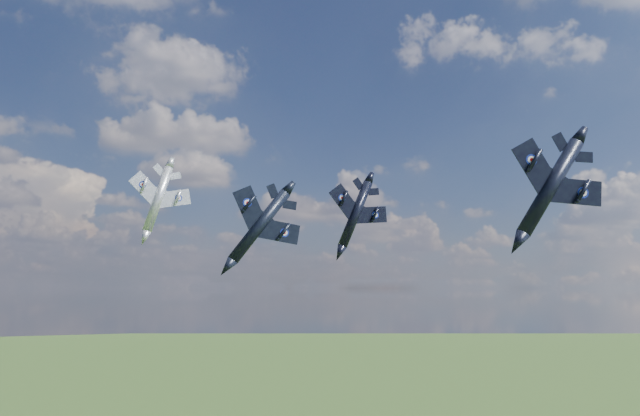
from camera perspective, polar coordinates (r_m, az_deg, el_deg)
name	(u,v)px	position (r m, az deg, el deg)	size (l,w,h in m)	color
jet_lead_navy	(260,226)	(84.35, -5.55, -1.63)	(11.61, 16.19, 3.35)	black
jet_right_navy	(550,187)	(70.28, 20.31, 1.79)	(11.57, 16.13, 3.34)	black
jet_high_navy	(355,214)	(102.78, 3.25, -0.56)	(11.59, 16.17, 3.34)	black
jet_left_silver	(158,199)	(87.50, -14.60, 0.80)	(9.23, 12.86, 2.66)	gray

